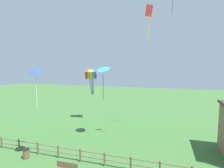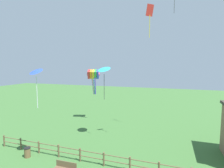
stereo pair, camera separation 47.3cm
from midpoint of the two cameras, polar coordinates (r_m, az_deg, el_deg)
wooden_fence at (r=14.89m, az=-1.72°, el=-23.07°), size 21.15×0.14×1.11m
park_bench_near_fence at (r=14.39m, az=-13.93°, el=-25.03°), size 1.69×0.44×0.91m
trash_bin at (r=17.65m, az=-25.19°, el=-19.56°), size 0.56×0.56×0.84m
kite_rainbow_parafoil at (r=24.96m, az=-5.56°, el=3.17°), size 2.21×1.86×3.56m
kite_blue_delta at (r=14.72m, az=-22.70°, el=3.44°), size 1.16×1.10×3.19m
kite_cyan_delta at (r=18.31m, az=-1.86°, el=4.76°), size 1.61×1.56×3.55m
kite_red_diamond at (r=17.63m, az=13.05°, el=21.30°), size 0.71×0.72×2.96m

